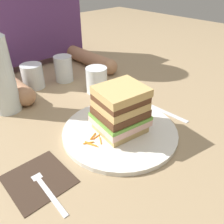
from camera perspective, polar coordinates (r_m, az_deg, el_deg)
The scene contains 22 objects.
ground_plane at distance 0.63m, azimuth 0.90°, elevation -3.91°, with size 3.00×3.00×0.00m, color #9E8460.
main_plate at distance 0.61m, azimuth 1.94°, elevation -4.78°, with size 0.30×0.30×0.01m, color white.
sandwich at distance 0.57m, azimuth 2.07°, elevation 0.52°, with size 0.14×0.13×0.13m.
carrot_shred_0 at distance 0.57m, azimuth -2.89°, elevation -6.96°, with size 0.00×0.00×0.03m, color orange.
carrot_shred_1 at distance 0.56m, azimuth -5.79°, elevation -7.53°, with size 0.00×0.00×0.03m, color orange.
carrot_shred_2 at distance 0.58m, azimuth -3.79°, elevation -6.05°, with size 0.00×0.00×0.03m, color orange.
carrot_shred_3 at distance 0.58m, azimuth -4.47°, elevation -6.14°, with size 0.00×0.00×0.03m, color orange.
carrot_shred_4 at distance 0.56m, azimuth -4.82°, elevation -8.13°, with size 0.00×0.00×0.03m, color orange.
carrot_shred_5 at distance 0.56m, azimuth -5.25°, elevation -7.78°, with size 0.00×0.00×0.03m, color orange.
carrot_shred_6 at distance 0.66m, azimuth 9.29°, elevation -1.23°, with size 0.00×0.00×0.02m, color orange.
carrot_shred_7 at distance 0.64m, azimuth 6.69°, elevation -2.00°, with size 0.00×0.00×0.02m, color orange.
carrot_shred_8 at distance 0.64m, azimuth 7.61°, elevation -2.11°, with size 0.00×0.00×0.02m, color orange.
carrot_shred_9 at distance 0.65m, azimuth 8.28°, elevation -1.46°, with size 0.00×0.00×0.02m, color orange.
carrot_shred_10 at distance 0.64m, azimuth 8.57°, elevation -2.42°, with size 0.00×0.00×0.03m, color orange.
carrot_shred_11 at distance 0.64m, azimuth 7.06°, elevation -2.09°, with size 0.00×0.00×0.02m, color orange.
napkin_dark at distance 0.52m, azimuth -17.62°, elevation -15.48°, with size 0.12×0.13×0.00m, color #38281E.
fork at distance 0.50m, azimuth -16.55°, elevation -16.79°, with size 0.02×0.17×0.00m.
knife at distance 0.72m, azimuth 11.71°, elevation 0.58°, with size 0.02×0.20×0.00m.
juice_glass at distance 0.80m, azimuth -3.79°, elevation 7.52°, with size 0.07×0.07×0.09m.
empty_tumbler_0 at distance 0.89m, azimuth -11.81°, elevation 10.39°, with size 0.07×0.07×0.09m, color silver.
empty_tumbler_1 at distance 0.87m, azimuth -18.89°, elevation 8.33°, with size 0.07×0.07×0.08m, color silver.
diner_across at distance 1.04m, azimuth -21.17°, elevation 23.65°, with size 0.47×0.45×0.54m.
Camera 1 is at (-0.35, -0.36, 0.38)m, focal length 37.17 mm.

